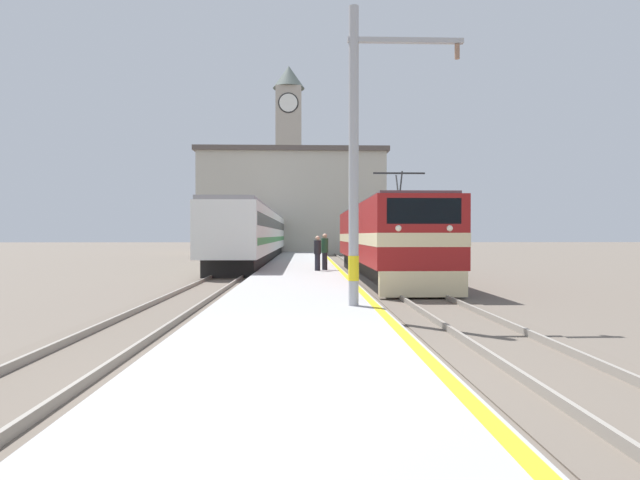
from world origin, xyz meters
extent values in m
plane|color=#60564C|center=(0.00, 30.00, 0.00)|extent=(200.00, 200.00, 0.00)
cube|color=#999999|center=(0.00, 25.00, 0.16)|extent=(4.12, 140.00, 0.32)
cube|color=yellow|center=(1.91, 25.00, 0.32)|extent=(0.20, 140.00, 0.00)
cube|color=#60564C|center=(3.89, 25.00, 0.01)|extent=(2.83, 140.00, 0.02)
cube|color=gray|center=(3.17, 25.00, 0.09)|extent=(0.07, 140.00, 0.14)
cube|color=gray|center=(4.61, 25.00, 0.09)|extent=(0.07, 140.00, 0.14)
cube|color=#60564C|center=(-3.39, 25.00, 0.01)|extent=(2.84, 140.00, 0.02)
cube|color=gray|center=(-4.11, 25.00, 0.09)|extent=(0.07, 140.00, 0.14)
cube|color=gray|center=(-2.67, 25.00, 0.09)|extent=(0.07, 140.00, 0.14)
cube|color=black|center=(3.89, 16.42, 0.45)|extent=(2.46, 15.19, 0.90)
cube|color=maroon|center=(3.89, 16.42, 2.11)|extent=(2.90, 16.51, 2.41)
cube|color=beige|center=(3.89, 16.42, 1.86)|extent=(2.92, 16.53, 0.44)
cube|color=beige|center=(3.89, 8.31, 0.50)|extent=(2.76, 0.30, 0.81)
cube|color=black|center=(3.89, 8.22, 2.76)|extent=(2.32, 0.12, 0.80)
sphere|color=white|center=(3.09, 8.18, 2.23)|extent=(0.20, 0.20, 0.20)
sphere|color=white|center=(4.69, 8.18, 2.23)|extent=(0.20, 0.20, 0.20)
cube|color=#4C4C51|center=(3.89, 16.42, 3.37)|extent=(2.61, 15.68, 0.12)
cylinder|color=#333333|center=(3.89, 11.94, 3.93)|extent=(0.06, 0.63, 1.03)
cylinder|color=#333333|center=(3.89, 12.64, 3.93)|extent=(0.06, 0.63, 1.03)
cube|color=#262626|center=(3.89, 12.29, 4.43)|extent=(2.03, 0.08, 0.06)
cube|color=black|center=(-3.39, 40.11, 0.45)|extent=(2.46, 48.21, 0.90)
cube|color=silver|center=(-3.39, 40.11, 2.25)|extent=(2.90, 50.22, 2.70)
cube|color=black|center=(-3.39, 40.11, 2.79)|extent=(2.92, 49.22, 0.64)
cube|color=#338442|center=(-3.39, 40.11, 1.71)|extent=(2.92, 49.22, 0.36)
cube|color=gray|center=(-3.39, 40.11, 3.70)|extent=(2.67, 50.22, 0.20)
cylinder|color=#9E9EA3|center=(1.39, 4.86, 3.91)|extent=(0.24, 0.24, 7.18)
cylinder|color=yellow|center=(1.39, 4.86, 1.22)|extent=(0.26, 0.26, 0.60)
cube|color=#9E9EA3|center=(2.64, 4.86, 6.69)|extent=(2.80, 0.12, 0.12)
cylinder|color=#8C6651|center=(3.89, 4.86, 6.44)|extent=(0.12, 0.12, 0.35)
cylinder|color=#23232D|center=(1.17, 17.10, 0.74)|extent=(0.26, 0.26, 0.84)
cylinder|color=#234C33|center=(1.17, 17.10, 1.51)|extent=(0.34, 0.34, 0.70)
sphere|color=tan|center=(1.17, 17.10, 1.97)|extent=(0.23, 0.23, 0.23)
cylinder|color=#23232D|center=(0.81, 16.61, 0.71)|extent=(0.26, 0.26, 0.79)
cylinder|color=black|center=(0.81, 16.61, 1.43)|extent=(0.34, 0.34, 0.66)
sphere|color=tan|center=(0.81, 16.61, 1.87)|extent=(0.21, 0.21, 0.21)
cube|color=#ADA393|center=(-1.95, 59.33, 10.74)|extent=(3.34, 3.34, 21.47)
cylinder|color=black|center=(-1.95, 57.64, 19.13)|extent=(2.64, 0.06, 2.64)
cylinder|color=white|center=(-1.95, 57.61, 19.13)|extent=(2.34, 0.10, 2.34)
cone|color=#47514C|center=(-1.95, 59.33, 22.97)|extent=(4.17, 4.17, 3.00)
cube|color=#B7B2A3|center=(-1.14, 47.53, 5.25)|extent=(19.18, 9.02, 10.50)
cube|color=#564C47|center=(-1.14, 47.53, 10.75)|extent=(19.78, 9.62, 0.50)
camera|label=1|loc=(0.22, -7.09, 2.02)|focal=28.00mm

